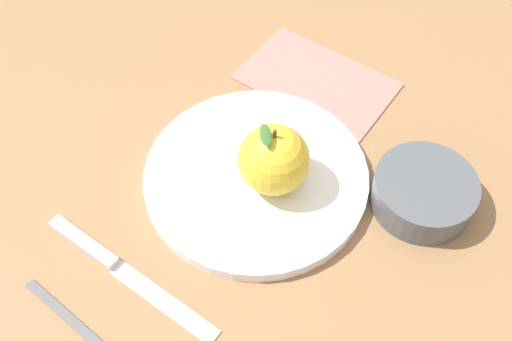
{
  "coord_description": "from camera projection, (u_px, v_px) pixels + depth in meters",
  "views": [
    {
      "loc": [
        0.12,
        0.34,
        0.55
      ],
      "look_at": [
        -0.04,
        -0.02,
        0.02
      ],
      "focal_mm": 41.75,
      "sensor_mm": 36.0,
      "label": 1
    }
  ],
  "objects": [
    {
      "name": "linen_napkin",
      "position": [
        317.0,
        80.0,
        0.76
      ],
      "size": [
        0.2,
        0.22,
        0.0
      ],
      "primitive_type": "cube",
      "rotation": [
        0.0,
        0.0,
        0.55
      ],
      "color": "gray",
      "rests_on": "ground_plane"
    },
    {
      "name": "apple",
      "position": [
        273.0,
        159.0,
        0.62
      ],
      "size": [
        0.08,
        0.08,
        0.09
      ],
      "color": "gold",
      "rests_on": "dinner_plate"
    },
    {
      "name": "dinner_plate",
      "position": [
        256.0,
        176.0,
        0.66
      ],
      "size": [
        0.25,
        0.25,
        0.02
      ],
      "color": "white",
      "rests_on": "ground_plane"
    },
    {
      "name": "ground_plane",
      "position": [
        232.0,
        203.0,
        0.65
      ],
      "size": [
        2.4,
        2.4,
        0.0
      ],
      "primitive_type": "plane",
      "color": "olive"
    },
    {
      "name": "side_bowl",
      "position": [
        424.0,
        190.0,
        0.64
      ],
      "size": [
        0.11,
        0.11,
        0.04
      ],
      "color": "#4C5156",
      "rests_on": "ground_plane"
    },
    {
      "name": "knife",
      "position": [
        115.0,
        265.0,
        0.6
      ],
      "size": [
        0.13,
        0.2,
        0.01
      ],
      "color": "silver",
      "rests_on": "ground_plane"
    }
  ]
}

